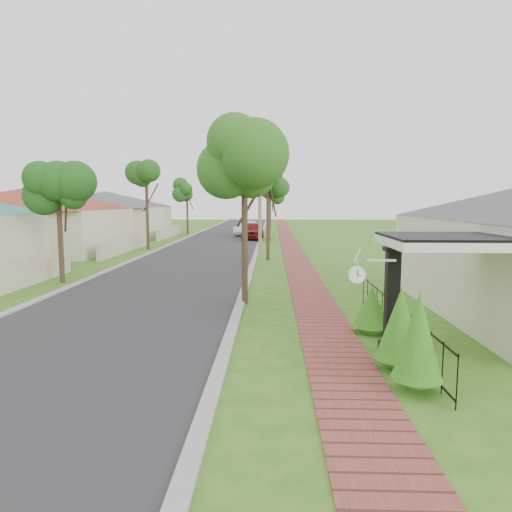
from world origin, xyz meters
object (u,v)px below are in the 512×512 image
(parked_car_white, at_px, (246,228))
(near_tree, at_px, (244,168))
(porch_post, at_px, (392,306))
(station_clock, at_px, (359,273))
(parked_car_red, at_px, (253,231))
(utility_pole, at_px, (260,195))

(parked_car_white, height_order, near_tree, near_tree)
(porch_post, bearing_deg, station_clock, -154.91)
(porch_post, xyz_separation_m, station_clock, (-0.85, -0.40, 0.83))
(parked_car_white, bearing_deg, parked_car_red, -67.79)
(parked_car_white, relative_size, near_tree, 0.77)
(near_tree, xyz_separation_m, station_clock, (2.90, -5.56, -2.74))
(station_clock, bearing_deg, near_tree, 117.53)
(porch_post, distance_m, station_clock, 1.26)
(parked_car_red, relative_size, parked_car_white, 1.06)
(porch_post, xyz_separation_m, parked_car_white, (-5.55, 37.28, -0.38))
(near_tree, xyz_separation_m, utility_pole, (0.10, 15.84, -0.67))
(parked_car_red, distance_m, parked_car_white, 4.80)
(parked_car_white, bearing_deg, utility_pole, -72.24)
(parked_car_red, bearing_deg, utility_pole, -83.35)
(near_tree, bearing_deg, parked_car_red, 91.83)
(porch_post, height_order, utility_pole, utility_pole)
(porch_post, relative_size, near_tree, 0.43)
(parked_car_white, relative_size, station_clock, 4.31)
(parked_car_white, distance_m, utility_pole, 16.72)
(parked_car_red, distance_m, utility_pole, 12.05)
(station_clock, bearing_deg, utility_pole, 97.44)
(utility_pole, height_order, station_clock, utility_pole)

